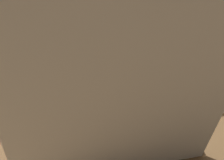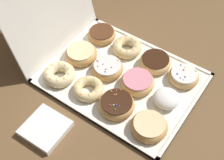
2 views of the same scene
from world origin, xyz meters
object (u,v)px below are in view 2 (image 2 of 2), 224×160
at_px(chocolate_frosted_donut_5, 155,62).
at_px(glazed_ring_donut_10, 81,54).
at_px(cruller_donut_8, 127,47).
at_px(napkin_stack, 45,128).
at_px(cruller_donut_9, 59,74).
at_px(sprinkle_donut_3, 117,104).
at_px(powdered_filled_donut_1, 166,98).
at_px(chocolate_frosted_donut_11, 102,34).
at_px(glazed_ring_donut_0, 149,126).
at_px(donut_box, 122,79).
at_px(pink_frosted_donut_4, 138,82).
at_px(sprinkle_donut_2, 184,76).
at_px(sprinkle_donut_7, 107,68).
at_px(cruller_donut_6, 88,89).

relative_size(chocolate_frosted_donut_5, glazed_ring_donut_10, 0.95).
height_order(cruller_donut_8, napkin_stack, cruller_donut_8).
bearing_deg(cruller_donut_9, sprinkle_donut_3, -87.55).
xyz_separation_m(powdered_filled_donut_1, chocolate_frosted_donut_5, (0.12, 0.11, -0.00)).
relative_size(cruller_donut_9, chocolate_frosted_donut_11, 1.03).
xyz_separation_m(glazed_ring_donut_0, cruller_donut_8, (0.25, 0.25, 0.00)).
relative_size(sprinkle_donut_3, napkin_stack, 0.93).
bearing_deg(donut_box, pink_frosted_donut_4, -89.54).
bearing_deg(chocolate_frosted_donut_5, sprinkle_donut_2, -90.09).
bearing_deg(pink_frosted_donut_4, powdered_filled_donut_1, -92.80).
distance_m(powdered_filled_donut_1, sprinkle_donut_2, 0.12).
bearing_deg(powdered_filled_donut_1, cruller_donut_9, 108.72).
xyz_separation_m(donut_box, sprinkle_donut_7, (-0.01, 0.06, 0.02)).
bearing_deg(cruller_donut_8, cruller_donut_6, -179.94).
relative_size(powdered_filled_donut_1, cruller_donut_8, 0.78).
bearing_deg(napkin_stack, pink_frosted_donut_4, -25.15).
relative_size(donut_box, powdered_filled_donut_1, 6.02).
bearing_deg(chocolate_frosted_donut_5, glazed_ring_donut_10, 116.46).
bearing_deg(cruller_donut_6, napkin_stack, 173.23).
xyz_separation_m(sprinkle_donut_3, chocolate_frosted_donut_11, (0.24, 0.24, -0.00)).
bearing_deg(donut_box, cruller_donut_8, 25.92).
height_order(pink_frosted_donut_4, chocolate_frosted_donut_11, pink_frosted_donut_4).
distance_m(pink_frosted_donut_4, cruller_donut_9, 0.28).
xyz_separation_m(donut_box, cruller_donut_8, (0.12, 0.06, 0.02)).
distance_m(sprinkle_donut_2, pink_frosted_donut_4, 0.17).
xyz_separation_m(glazed_ring_donut_0, cruller_donut_9, (-0.00, 0.37, 0.00)).
bearing_deg(glazed_ring_donut_10, chocolate_frosted_donut_5, -63.54).
relative_size(glazed_ring_donut_0, pink_frosted_donut_4, 0.99).
relative_size(sprinkle_donut_7, glazed_ring_donut_10, 0.94).
height_order(cruller_donut_6, glazed_ring_donut_10, glazed_ring_donut_10).
xyz_separation_m(chocolate_frosted_donut_5, sprinkle_donut_7, (-0.12, 0.13, -0.00)).
xyz_separation_m(cruller_donut_6, cruller_donut_8, (0.24, 0.00, 0.00)).
xyz_separation_m(sprinkle_donut_7, napkin_stack, (-0.31, 0.02, -0.02)).
height_order(donut_box, chocolate_frosted_donut_5, chocolate_frosted_donut_5).
xyz_separation_m(powdered_filled_donut_1, glazed_ring_donut_10, (-0.00, 0.36, -0.00)).
xyz_separation_m(chocolate_frosted_donut_5, glazed_ring_donut_10, (-0.12, 0.25, 0.00)).
relative_size(pink_frosted_donut_4, cruller_donut_9, 1.03).
bearing_deg(sprinkle_donut_2, cruller_donut_8, 88.68).
bearing_deg(sprinkle_donut_7, chocolate_frosted_donut_11, 42.71).
height_order(cruller_donut_9, glazed_ring_donut_10, same).
height_order(sprinkle_donut_7, cruller_donut_9, sprinkle_donut_7).
bearing_deg(cruller_donut_9, powdered_filled_donut_1, -71.28).
bearing_deg(cruller_donut_8, cruller_donut_9, 154.06).
bearing_deg(donut_box, cruller_donut_6, 153.16).
height_order(cruller_donut_8, cruller_donut_9, cruller_donut_9).
xyz_separation_m(sprinkle_donut_3, cruller_donut_6, (-0.00, 0.12, -0.00)).
bearing_deg(cruller_donut_9, glazed_ring_donut_10, -0.34).
bearing_deg(napkin_stack, sprinkle_donut_2, -31.69).
distance_m(donut_box, glazed_ring_donut_0, 0.23).
bearing_deg(glazed_ring_donut_0, sprinkle_donut_3, 85.90).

